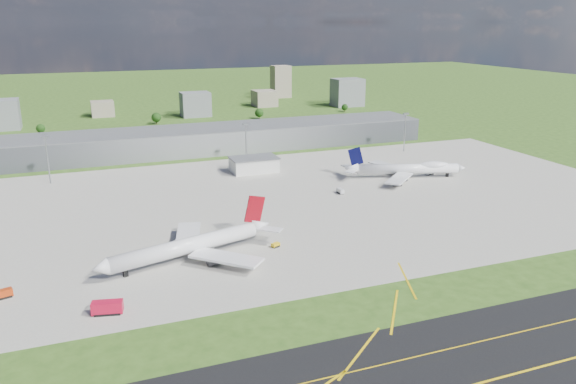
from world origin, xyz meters
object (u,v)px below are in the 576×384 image
object	(u,v)px
fire_truck	(107,308)
van_white_far	(430,173)
airliner_red_twin	(192,245)
crash_tender	(3,294)
airliner_blue_quad	(408,169)
tug_yellow	(276,245)
van_white_near	(340,191)

from	to	relation	value
fire_truck	van_white_far	world-z (taller)	fire_truck
airliner_red_twin	crash_tender	world-z (taller)	airliner_red_twin
airliner_blue_quad	fire_truck	size ratio (longest dim) A/B	6.98
fire_truck	crash_tender	xyz separation A→B (m)	(-29.92, 21.95, -0.55)
crash_tender	van_white_far	bearing A→B (deg)	4.26
airliner_red_twin	crash_tender	size ratio (longest dim) A/B	12.12
airliner_red_twin	airliner_blue_quad	size ratio (longest dim) A/B	1.04
airliner_red_twin	airliner_blue_quad	distance (m)	151.47
airliner_blue_quad	crash_tender	world-z (taller)	airliner_blue_quad
airliner_red_twin	tug_yellow	size ratio (longest dim) A/B	18.66
tug_yellow	airliner_blue_quad	bearing A→B (deg)	11.57
tug_yellow	van_white_far	world-z (taller)	van_white_far
crash_tender	airliner_red_twin	bearing A→B (deg)	-7.36
crash_tender	van_white_far	xyz separation A→B (m)	(211.87, 78.99, -0.16)
van_white_near	van_white_far	bearing A→B (deg)	-77.13
fire_truck	van_white_near	distance (m)	146.22
airliner_red_twin	crash_tender	bearing A→B (deg)	-7.66
tug_yellow	van_white_far	size ratio (longest dim) A/B	0.73
airliner_blue_quad	van_white_near	world-z (taller)	airliner_blue_quad
crash_tender	van_white_far	world-z (taller)	crash_tender
tug_yellow	van_white_near	size ratio (longest dim) A/B	0.76
airliner_red_twin	airliner_blue_quad	world-z (taller)	airliner_red_twin
crash_tender	tug_yellow	bearing A→B (deg)	-10.79
tug_yellow	van_white_near	distance (m)	77.40
van_white_far	airliner_blue_quad	bearing A→B (deg)	170.76
airliner_red_twin	airliner_blue_quad	bearing A→B (deg)	-169.42
crash_tender	van_white_near	world-z (taller)	crash_tender
airliner_blue_quad	tug_yellow	distance (m)	124.31
tug_yellow	van_white_near	world-z (taller)	van_white_near
fire_truck	van_white_far	bearing A→B (deg)	41.56
van_white_near	airliner_blue_quad	bearing A→B (deg)	-73.69
tug_yellow	van_white_far	distance (m)	137.27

